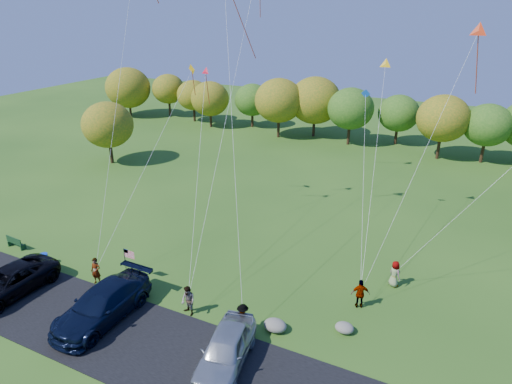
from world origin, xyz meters
TOP-DOWN VIEW (x-y plane):
  - ground at (0.00, 0.00)m, footprint 140.00×140.00m
  - asphalt_lane at (0.00, -4.00)m, footprint 44.00×6.00m
  - treeline at (2.04, 36.47)m, footprint 76.08×28.13m
  - minivan_dark at (-9.77, -4.11)m, footprint 2.98×6.11m
  - minivan_navy at (-2.82, -3.36)m, footprint 2.68×6.54m
  - minivan_silver at (5.23, -3.31)m, footprint 3.11×5.58m
  - flyer_a at (-5.83, -0.80)m, footprint 0.74×0.56m
  - flyer_b at (1.27, -0.80)m, footprint 1.09×0.97m
  - flyer_c at (4.80, -0.70)m, footprint 1.22×0.84m
  - flyer_d at (9.99, 4.32)m, footprint 1.19×0.87m
  - flyer_e at (11.37, 7.50)m, footprint 1.02×0.97m
  - park_bench at (-14.61, -0.08)m, footprint 1.67×0.45m
  - trash_barrel at (-10.81, -0.70)m, footprint 0.54×0.54m
  - flag_assembly at (-4.18, 0.42)m, footprint 0.86×0.55m
  - boulder_near at (6.36, 0.16)m, footprint 1.31×1.03m
  - boulder_far at (9.83, 1.74)m, footprint 1.05×0.88m
  - kites_aloft at (1.60, 12.37)m, footprint 25.35×11.08m

SIDE VIEW (x-z plane):
  - ground at x=0.00m, z-range 0.00..0.00m
  - asphalt_lane at x=0.00m, z-range 0.00..0.06m
  - boulder_far at x=9.83m, z-range 0.00..0.55m
  - boulder_near at x=6.36m, z-range 0.00..0.66m
  - trash_barrel at x=-10.81m, z-range 0.00..0.81m
  - park_bench at x=-14.61m, z-range 0.03..0.95m
  - flyer_c at x=4.80m, z-range 0.00..1.74m
  - flyer_e at x=11.37m, z-range 0.00..1.76m
  - minivan_dark at x=-9.77m, z-range 0.06..1.73m
  - flyer_a at x=-5.83m, z-range 0.00..1.83m
  - flyer_b at x=1.27m, z-range 0.00..1.85m
  - flyer_d at x=9.99m, z-range 0.00..1.87m
  - minivan_silver at x=5.23m, z-range 0.06..1.85m
  - minivan_navy at x=-2.82m, z-range 0.06..1.96m
  - flag_assembly at x=-4.18m, z-range 0.56..2.87m
  - treeline at x=2.04m, z-range 0.70..8.96m
  - kites_aloft at x=1.60m, z-range 10.71..22.09m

